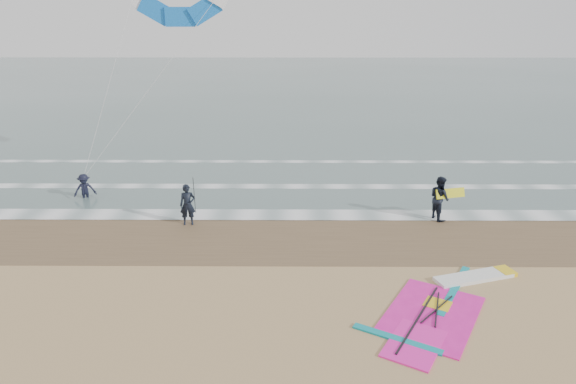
{
  "coord_description": "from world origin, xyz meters",
  "views": [
    {
      "loc": [
        -0.25,
        -12.33,
        8.32
      ],
      "look_at": [
        -0.36,
        5.0,
        2.2
      ],
      "focal_mm": 32.0,
      "sensor_mm": 36.0,
      "label": 1
    }
  ],
  "objects_px": {
    "person_walking": "(439,198)",
    "person_wading": "(84,183)",
    "windsurf_rig": "(446,304)",
    "person_standing": "(188,205)",
    "surf_kite": "(179,4)"
  },
  "relations": [
    {
      "from": "person_walking",
      "to": "person_wading",
      "type": "height_order",
      "value": "person_walking"
    },
    {
      "from": "windsurf_rig",
      "to": "person_wading",
      "type": "distance_m",
      "value": 17.05
    },
    {
      "from": "windsurf_rig",
      "to": "person_walking",
      "type": "height_order",
      "value": "person_walking"
    },
    {
      "from": "person_standing",
      "to": "person_wading",
      "type": "relative_size",
      "value": 1.12
    },
    {
      "from": "person_walking",
      "to": "person_wading",
      "type": "distance_m",
      "value": 16.08
    },
    {
      "from": "person_standing",
      "to": "person_walking",
      "type": "distance_m",
      "value": 10.47
    },
    {
      "from": "person_walking",
      "to": "person_wading",
      "type": "xyz_separation_m",
      "value": [
        -15.89,
        2.43,
        -0.17
      ]
    },
    {
      "from": "person_standing",
      "to": "person_wading",
      "type": "bearing_deg",
      "value": 141.38
    },
    {
      "from": "windsurf_rig",
      "to": "person_standing",
      "type": "xyz_separation_m",
      "value": [
        -8.88,
        6.13,
        0.82
      ]
    },
    {
      "from": "person_walking",
      "to": "surf_kite",
      "type": "bearing_deg",
      "value": 40.87
    },
    {
      "from": "windsurf_rig",
      "to": "person_wading",
      "type": "xyz_separation_m",
      "value": [
        -14.32,
        9.22,
        0.73
      ]
    },
    {
      "from": "windsurf_rig",
      "to": "surf_kite",
      "type": "relative_size",
      "value": 0.63
    },
    {
      "from": "windsurf_rig",
      "to": "surf_kite",
      "type": "height_order",
      "value": "surf_kite"
    },
    {
      "from": "windsurf_rig",
      "to": "surf_kite",
      "type": "xyz_separation_m",
      "value": [
        -10.14,
        13.22,
        8.62
      ]
    },
    {
      "from": "windsurf_rig",
      "to": "surf_kite",
      "type": "distance_m",
      "value": 18.76
    }
  ]
}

